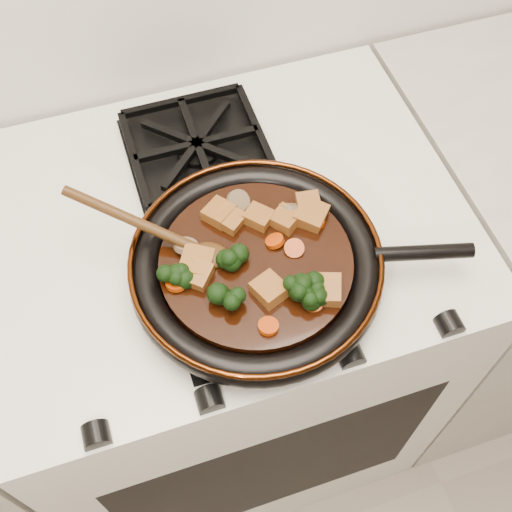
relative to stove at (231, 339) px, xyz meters
name	(u,v)px	position (x,y,z in m)	size (l,w,h in m)	color
stove	(231,339)	(0.00, 0.00, 0.00)	(0.76, 0.60, 0.90)	silver
burner_grate_front	(249,288)	(0.00, -0.14, 0.46)	(0.23, 0.23, 0.03)	black
burner_grate_back	(197,148)	(0.00, 0.14, 0.46)	(0.23, 0.23, 0.03)	black
skillet	(257,266)	(0.02, -0.13, 0.49)	(0.48, 0.36, 0.05)	black
braising_sauce	(256,264)	(0.02, -0.13, 0.50)	(0.27, 0.27, 0.02)	black
tofu_cube_0	(325,290)	(0.09, -0.20, 0.52)	(0.04, 0.04, 0.02)	brown
tofu_cube_1	(219,213)	(-0.01, -0.04, 0.52)	(0.04, 0.04, 0.02)	brown
tofu_cube_2	(259,217)	(0.04, -0.06, 0.52)	(0.04, 0.03, 0.02)	brown
tofu_cube_3	(286,219)	(0.08, -0.08, 0.52)	(0.04, 0.04, 0.02)	brown
tofu_cube_4	(309,206)	(0.12, -0.07, 0.52)	(0.04, 0.03, 0.02)	brown
tofu_cube_5	(311,215)	(0.11, -0.08, 0.52)	(0.04, 0.04, 0.02)	brown
tofu_cube_6	(196,263)	(-0.07, -0.11, 0.52)	(0.04, 0.05, 0.02)	brown
tofu_cube_7	(230,220)	(0.00, -0.05, 0.52)	(0.04, 0.04, 0.02)	brown
tofu_cube_8	(196,274)	(-0.07, -0.13, 0.52)	(0.04, 0.04, 0.02)	brown
tofu_cube_9	(269,290)	(0.02, -0.18, 0.52)	(0.04, 0.04, 0.02)	brown
broccoli_floret_0	(175,276)	(-0.10, -0.12, 0.52)	(0.06, 0.06, 0.05)	black
broccoli_floret_1	(302,286)	(0.06, -0.19, 0.52)	(0.05, 0.05, 0.06)	black
broccoli_floret_2	(293,285)	(0.05, -0.19, 0.52)	(0.06, 0.06, 0.06)	black
broccoli_floret_3	(229,257)	(-0.02, -0.11, 0.52)	(0.06, 0.06, 0.05)	black
broccoli_floret_4	(227,298)	(-0.04, -0.18, 0.52)	(0.06, 0.06, 0.06)	black
broccoli_floret_5	(315,292)	(0.07, -0.20, 0.52)	(0.06, 0.06, 0.05)	black
broccoli_floret_6	(311,302)	(0.06, -0.22, 0.52)	(0.05, 0.05, 0.05)	black
carrot_coin_0	(314,221)	(0.11, -0.09, 0.51)	(0.03, 0.03, 0.01)	#A93104
carrot_coin_1	(275,241)	(0.05, -0.11, 0.51)	(0.03, 0.03, 0.01)	#A93104
carrot_coin_2	(177,283)	(-0.10, -0.13, 0.51)	(0.03, 0.03, 0.01)	#A93104
carrot_coin_3	(314,303)	(0.07, -0.22, 0.51)	(0.03, 0.03, 0.01)	#A93104
carrot_coin_4	(268,326)	(0.00, -0.23, 0.51)	(0.03, 0.03, 0.01)	#A93104
carrot_coin_5	(294,248)	(0.07, -0.13, 0.51)	(0.03, 0.03, 0.01)	#A93104
mushroom_slice_0	(186,246)	(-0.07, -0.08, 0.52)	(0.03, 0.03, 0.01)	brown
mushroom_slice_1	(291,207)	(0.09, -0.06, 0.52)	(0.03, 0.03, 0.01)	brown
mushroom_slice_2	(238,201)	(0.02, -0.03, 0.52)	(0.04, 0.04, 0.01)	brown
wooden_spoon	(171,237)	(-0.09, -0.07, 0.53)	(0.13, 0.11, 0.22)	#40250D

